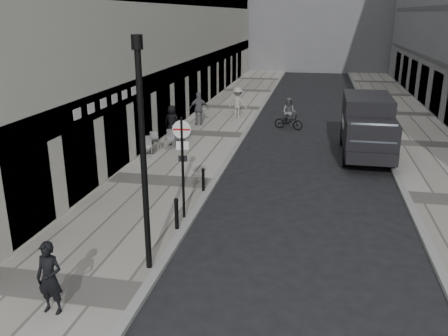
# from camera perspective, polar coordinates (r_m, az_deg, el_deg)

# --- Properties ---
(sidewalk) EXTENTS (4.00, 60.00, 0.12)m
(sidewalk) POSITION_cam_1_polar(r_m,az_deg,el_deg) (25.49, -2.10, 4.06)
(sidewalk) COLOR #AAA499
(sidewalk) RESTS_ON ground
(far_sidewalk) EXTENTS (4.00, 60.00, 0.12)m
(far_sidewalk) POSITION_cam_1_polar(r_m,az_deg,el_deg) (25.42, 22.85, 2.59)
(far_sidewalk) COLOR #AAA499
(far_sidewalk) RESTS_ON ground
(walking_man) EXTENTS (0.62, 0.43, 1.63)m
(walking_man) POSITION_cam_1_polar(r_m,az_deg,el_deg) (10.85, -20.24, -12.31)
(walking_man) COLOR black
(walking_man) RESTS_ON sidewalk
(sign_post) EXTENTS (0.55, 0.13, 3.20)m
(sign_post) POSITION_cam_1_polar(r_m,az_deg,el_deg) (14.35, -5.03, 1.62)
(sign_post) COLOR black
(sign_post) RESTS_ON sidewalk
(lamppost) EXTENTS (0.26, 0.26, 5.68)m
(lamppost) POSITION_cam_1_polar(r_m,az_deg,el_deg) (11.18, -9.75, 2.54)
(lamppost) COLOR black
(lamppost) RESTS_ON sidewalk
(bollard_near) EXTENTS (0.12, 0.12, 0.91)m
(bollard_near) POSITION_cam_1_polar(r_m,az_deg,el_deg) (14.13, -5.72, -5.59)
(bollard_near) COLOR black
(bollard_near) RESTS_ON sidewalk
(bollard_far) EXTENTS (0.11, 0.11, 0.80)m
(bollard_far) POSITION_cam_1_polar(r_m,az_deg,el_deg) (17.04, -2.52, -1.51)
(bollard_far) COLOR black
(bollard_far) RESTS_ON sidewalk
(panel_van) EXTENTS (2.14, 5.64, 2.64)m
(panel_van) POSITION_cam_1_polar(r_m,az_deg,el_deg) (22.50, 16.85, 5.14)
(panel_van) COLOR black
(panel_van) RESTS_ON ground
(cyclist) EXTENTS (1.73, 0.99, 1.77)m
(cyclist) POSITION_cam_1_polar(r_m,az_deg,el_deg) (27.04, 7.80, 6.09)
(cyclist) COLOR black
(cyclist) RESTS_ON ground
(pedestrian_a) EXTENTS (1.20, 0.81, 1.90)m
(pedestrian_a) POSITION_cam_1_polar(r_m,az_deg,el_deg) (27.23, -3.04, 7.13)
(pedestrian_a) COLOR slate
(pedestrian_a) RESTS_ON sidewalk
(pedestrian_b) EXTENTS (1.39, 1.08, 1.90)m
(pedestrian_b) POSITION_cam_1_polar(r_m,az_deg,el_deg) (29.11, 1.67, 7.86)
(pedestrian_b) COLOR #A4A097
(pedestrian_b) RESTS_ON sidewalk
(pedestrian_c) EXTENTS (0.87, 0.62, 1.66)m
(pedestrian_c) POSITION_cam_1_polar(r_m,az_deg,el_deg) (24.65, -6.29, 5.60)
(pedestrian_c) COLOR black
(pedestrian_c) RESTS_ON sidewalk
(cafe_table_near) EXTENTS (0.73, 1.64, 0.93)m
(cafe_table_near) POSITION_cam_1_polar(r_m,az_deg,el_deg) (21.83, -8.78, 2.90)
(cafe_table_near) COLOR silver
(cafe_table_near) RESTS_ON sidewalk
(cafe_table_mid) EXTENTS (0.75, 1.69, 0.96)m
(cafe_table_mid) POSITION_cam_1_polar(r_m,az_deg,el_deg) (23.52, -5.23, 4.18)
(cafe_table_mid) COLOR #AAAAAD
(cafe_table_mid) RESTS_ON sidewalk
(cafe_table_far) EXTENTS (0.70, 1.58, 0.90)m
(cafe_table_far) POSITION_cam_1_polar(r_m,az_deg,el_deg) (23.11, -6.09, 3.82)
(cafe_table_far) COLOR #AAAAAC
(cafe_table_far) RESTS_ON sidewalk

